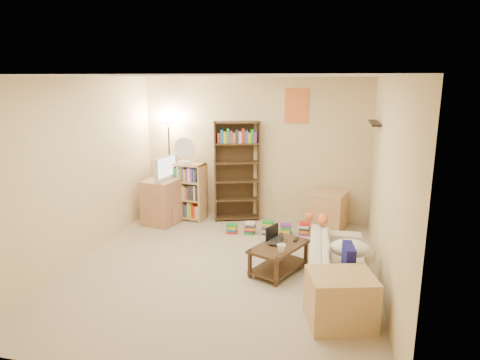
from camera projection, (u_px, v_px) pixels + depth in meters
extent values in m
plane|color=#BDA68E|center=(222.00, 268.00, 5.70)|extent=(4.50, 4.50, 0.00)
cube|color=beige|center=(255.00, 149.00, 7.55)|extent=(4.00, 0.04, 2.50)
cube|color=beige|center=(145.00, 242.00, 3.28)|extent=(4.00, 0.04, 2.50)
cube|color=beige|center=(80.00, 170.00, 5.84)|extent=(0.04, 4.50, 2.50)
cube|color=beige|center=(387.00, 186.00, 4.99)|extent=(0.04, 4.50, 2.50)
cube|color=white|center=(220.00, 76.00, 5.12)|extent=(4.00, 4.50, 0.04)
cube|color=red|center=(297.00, 106.00, 7.21)|extent=(0.40, 0.02, 0.58)
cube|color=black|center=(375.00, 123.00, 6.10)|extent=(0.12, 0.80, 0.03)
imported|color=beige|center=(338.00, 263.00, 5.23)|extent=(1.85, 0.83, 0.53)
cube|color=navy|center=(349.00, 258.00, 4.79)|extent=(0.15, 0.36, 0.31)
ellipsoid|color=white|center=(350.00, 248.00, 5.21)|extent=(0.49, 0.35, 0.21)
ellipsoid|color=orange|center=(323.00, 219.00, 5.86)|extent=(0.33, 0.16, 0.14)
sphere|color=orange|center=(309.00, 217.00, 5.89)|extent=(0.11, 0.11, 0.11)
cube|color=#452C1A|center=(279.00, 246.00, 5.53)|extent=(0.77, 0.96, 0.04)
cube|color=#452C1A|center=(278.00, 266.00, 5.59)|extent=(0.73, 0.91, 0.03)
cube|color=#452C1A|center=(250.00, 264.00, 5.40)|extent=(0.04, 0.04, 0.37)
cube|color=#452C1A|center=(276.00, 272.00, 5.16)|extent=(0.04, 0.04, 0.37)
cube|color=#452C1A|center=(281.00, 246.00, 5.97)|extent=(0.04, 0.04, 0.37)
cube|color=#452C1A|center=(306.00, 253.00, 5.74)|extent=(0.04, 0.04, 0.37)
imported|color=black|center=(280.00, 241.00, 5.62)|extent=(0.42, 0.31, 0.03)
cube|color=white|center=(272.00, 232.00, 5.67)|extent=(0.13, 0.26, 0.19)
imported|color=white|center=(281.00, 248.00, 5.29)|extent=(0.22, 0.22, 0.10)
cube|color=black|center=(296.00, 240.00, 5.68)|extent=(0.07, 0.15, 0.02)
cube|color=tan|center=(164.00, 201.00, 7.48)|extent=(0.63, 0.80, 0.77)
imported|color=black|center=(163.00, 168.00, 7.34)|extent=(0.74, 0.33, 0.41)
cube|color=#46311B|center=(237.00, 172.00, 7.51)|extent=(0.83, 0.49, 1.75)
cube|color=#DCB56B|center=(184.00, 191.00, 7.65)|extent=(0.84, 0.45, 1.02)
cylinder|color=white|center=(186.00, 162.00, 7.50)|extent=(0.20, 0.20, 0.04)
cylinder|color=white|center=(185.00, 157.00, 7.47)|extent=(0.02, 0.02, 0.20)
cylinder|color=white|center=(184.00, 148.00, 7.41)|extent=(0.36, 0.06, 0.36)
cylinder|color=black|center=(172.00, 214.00, 7.97)|extent=(0.26, 0.26, 0.03)
cylinder|color=black|center=(170.00, 171.00, 7.78)|extent=(0.03, 0.03, 1.65)
cone|color=beige|center=(168.00, 124.00, 7.59)|extent=(0.30, 0.30, 0.13)
cube|color=tan|center=(328.00, 210.00, 7.17)|extent=(0.67, 0.67, 0.63)
cube|color=tan|center=(340.00, 299.00, 4.36)|extent=(0.77, 0.70, 0.54)
cube|color=red|center=(232.00, 229.00, 6.98)|extent=(0.19, 0.15, 0.16)
cube|color=#1966B2|center=(250.00, 228.00, 6.96)|extent=(0.19, 0.15, 0.20)
cube|color=gold|center=(268.00, 227.00, 6.94)|extent=(0.19, 0.15, 0.23)
cube|color=#268C33|center=(286.00, 229.00, 6.92)|extent=(0.19, 0.15, 0.18)
cube|color=#7F338C|center=(304.00, 229.00, 6.90)|extent=(0.19, 0.15, 0.21)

